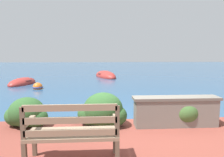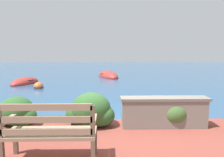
% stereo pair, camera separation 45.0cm
% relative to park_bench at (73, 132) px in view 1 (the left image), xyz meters
% --- Properties ---
extents(ground_plane, '(80.00, 80.00, 0.00)m').
position_rel_park_bench_xyz_m(ground_plane, '(1.55, 1.94, -0.70)').
color(ground_plane, navy).
extents(park_bench, '(1.35, 0.48, 0.93)m').
position_rel_park_bench_xyz_m(park_bench, '(0.00, 0.00, 0.00)').
color(park_bench, brown).
rests_on(park_bench, patio_terrace).
extents(stone_wall, '(1.92, 0.39, 0.66)m').
position_rel_park_bench_xyz_m(stone_wall, '(2.08, 1.42, -0.15)').
color(stone_wall, slate).
rests_on(stone_wall, patio_terrace).
extents(hedge_clump_far_left, '(0.96, 0.69, 0.66)m').
position_rel_park_bench_xyz_m(hedge_clump_far_left, '(-1.23, 1.58, -0.20)').
color(hedge_clump_far_left, '#2D5628').
rests_on(hedge_clump_far_left, patio_terrace).
extents(hedge_clump_left, '(1.11, 0.80, 0.75)m').
position_rel_park_bench_xyz_m(hedge_clump_left, '(0.45, 1.53, -0.16)').
color(hedge_clump_left, '#2D5628').
rests_on(hedge_clump_left, patio_terrace).
extents(hedge_clump_centre, '(0.92, 0.66, 0.62)m').
position_rel_park_bench_xyz_m(hedge_clump_centre, '(2.29, 1.52, -0.21)').
color(hedge_clump_centre, '#426B33').
rests_on(hedge_clump_centre, patio_terrace).
extents(rowboat_nearest, '(1.51, 2.53, 0.69)m').
position_rel_park_bench_xyz_m(rowboat_nearest, '(-4.29, 9.48, -0.64)').
color(rowboat_nearest, '#9E2D28').
rests_on(rowboat_nearest, ground_plane).
extents(rowboat_mid, '(2.16, 3.36, 0.88)m').
position_rel_park_bench_xyz_m(rowboat_mid, '(0.86, 12.89, -0.63)').
color(rowboat_mid, '#9E2D28').
rests_on(rowboat_mid, ground_plane).
extents(mooring_buoy, '(0.55, 0.55, 0.50)m').
position_rel_park_bench_xyz_m(mooring_buoy, '(-2.86, 7.75, -0.62)').
color(mooring_buoy, orange).
rests_on(mooring_buoy, ground_plane).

